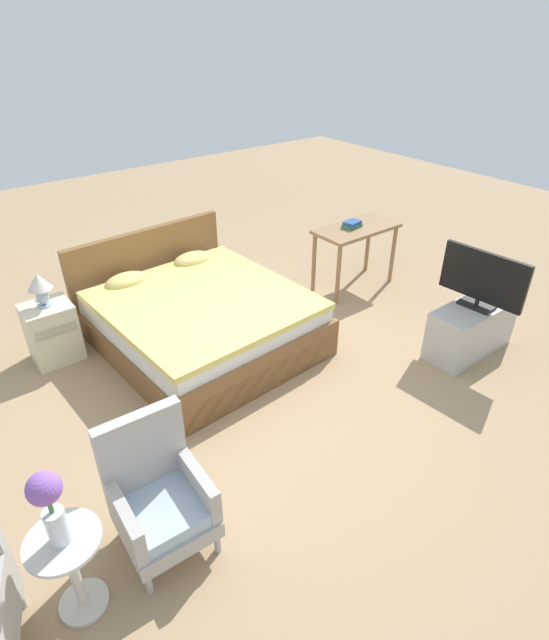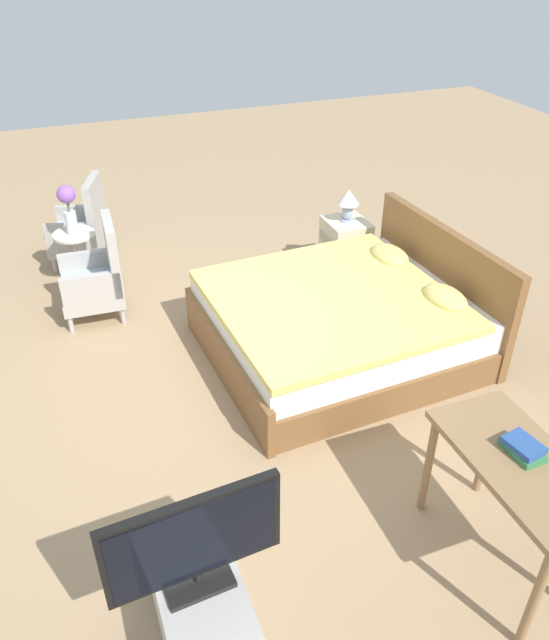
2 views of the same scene
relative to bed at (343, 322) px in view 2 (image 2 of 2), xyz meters
name	(u,v)px [view 2 (image 2 of 2)]	position (x,y,z in m)	size (l,w,h in m)	color
ground_plane	(231,381)	(0.05, -1.01, -0.30)	(16.00, 16.00, 0.00)	#A38460
bed	(343,322)	(0.00, 0.00, 0.00)	(1.94, 2.18, 0.96)	brown
armchair_by_window_left	(82,229)	(-2.48, -1.84, 0.08)	(0.68, 0.68, 0.92)	#ADA8A3
armchair_by_window_right	(97,278)	(-1.34, -1.84, 0.08)	(0.57, 0.57, 0.92)	#ADA8A3
side_table	(77,254)	(-1.92, -1.95, 0.07)	(0.40, 0.40, 0.59)	beige
flower_vase	(68,204)	(-1.92, -1.95, 0.59)	(0.17, 0.17, 0.48)	silver
nightstand	(345,247)	(-1.26, 0.63, 0.00)	(0.44, 0.41, 0.59)	beige
table_lamp	(348,201)	(-1.26, 0.63, 0.50)	(0.22, 0.22, 0.33)	#9EADC6
tv_stand	(202,614)	(2.07, -1.78, -0.04)	(0.96, 0.40, 0.51)	#B7B2AD
tv_flatscreen	(194,543)	(2.07, -1.78, 0.51)	(0.22, 0.83, 0.56)	black
vanity_desk	(519,477)	(2.17, -0.06, 0.36)	(1.04, 0.52, 0.78)	#8E6B47
book_stack	(523,448)	(2.11, -0.03, 0.52)	(0.23, 0.18, 0.07)	#337A47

